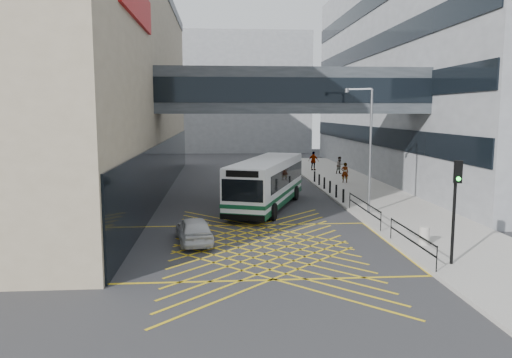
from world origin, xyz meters
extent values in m
plane|color=#333335|center=(0.00, 0.00, 0.00)|extent=(120.00, 120.00, 0.00)
cube|color=black|center=(-5.96, 16.00, 2.00)|extent=(0.10, 41.50, 4.00)
cube|color=#A30F10|center=(-5.92, 4.00, 11.50)|extent=(0.18, 9.00, 1.80)
cube|color=gray|center=(24.00, 24.00, 10.00)|extent=(24.00, 44.00, 20.00)
cube|color=black|center=(11.96, 24.00, 4.00)|extent=(0.10, 43.50, 1.60)
cube|color=black|center=(11.96, 24.00, 8.00)|extent=(0.10, 43.50, 1.60)
cube|color=black|center=(11.96, 24.00, 12.00)|extent=(0.10, 43.50, 1.60)
cube|color=black|center=(11.96, 24.00, 16.00)|extent=(0.10, 43.50, 1.60)
cube|color=gray|center=(-2.00, 60.00, 9.00)|extent=(28.00, 16.00, 18.00)
cube|color=#34393F|center=(3.00, 12.00, 7.50)|extent=(20.00, 4.00, 3.00)
cube|color=black|center=(3.00, 9.98, 7.50)|extent=(19.50, 0.06, 1.60)
cube|color=black|center=(3.00, 14.02, 7.50)|extent=(19.50, 0.06, 1.60)
cube|color=#ACA79E|center=(9.00, 15.00, 0.08)|extent=(6.00, 54.00, 0.16)
cube|color=gold|center=(0.00, 0.00, 0.00)|extent=(12.00, 9.00, 0.01)
cube|color=silver|center=(1.10, 9.38, 1.70)|extent=(6.02, 11.24, 2.71)
cube|color=#0D4526|center=(1.10, 9.38, 0.52)|extent=(6.07, 11.29, 0.34)
cube|color=#0D4526|center=(1.10, 9.38, 1.05)|extent=(6.09, 11.29, 0.22)
cube|color=black|center=(1.30, 9.95, 2.06)|extent=(5.61, 9.93, 1.05)
cube|color=black|center=(-0.72, 4.20, 1.95)|extent=(2.20, 0.84, 1.20)
cube|color=black|center=(-0.72, 4.18, 2.86)|extent=(1.72, 0.65, 0.35)
cube|color=silver|center=(1.10, 9.38, 3.07)|extent=(5.97, 11.13, 0.10)
cube|color=black|center=(-0.72, 4.18, 0.50)|extent=(2.40, 0.92, 0.30)
cube|color=black|center=(2.93, 14.58, 0.50)|extent=(2.40, 0.92, 0.30)
cylinder|color=black|center=(-1.28, 6.40, 0.50)|extent=(0.60, 1.04, 1.00)
cylinder|color=black|center=(1.10, 5.56, 0.50)|extent=(0.60, 1.04, 1.00)
cylinder|color=black|center=(0.98, 12.83, 0.50)|extent=(0.60, 1.04, 1.00)
cylinder|color=black|center=(3.36, 11.99, 0.50)|extent=(0.60, 1.04, 1.00)
imported|color=silver|center=(-3.14, 0.96, 0.65)|extent=(2.34, 4.28, 1.29)
imported|color=black|center=(1.14, 19.39, 0.67)|extent=(1.87, 4.33, 1.33)
imported|color=#94989C|center=(0.59, 19.78, 0.65)|extent=(2.23, 4.36, 1.30)
cylinder|color=black|center=(7.18, -3.56, 1.90)|extent=(0.14, 0.14, 3.48)
cube|color=black|center=(7.15, -3.79, 3.85)|extent=(0.31, 0.22, 0.87)
sphere|color=#19E533|center=(7.13, -3.89, 3.59)|extent=(0.19, 0.19, 0.16)
cylinder|color=slate|center=(6.92, 6.59, 3.80)|extent=(0.19, 0.19, 7.28)
cube|color=slate|center=(6.25, 6.89, 7.44)|extent=(1.36, 0.69, 0.09)
cylinder|color=slate|center=(5.59, 7.19, 7.36)|extent=(0.34, 0.34, 0.23)
cylinder|color=#ADA89E|center=(7.29, -0.63, 0.57)|extent=(0.48, 0.48, 0.82)
cube|color=black|center=(6.15, -2.00, 1.11)|extent=(0.05, 5.00, 0.05)
cube|color=black|center=(6.15, -2.00, 0.71)|extent=(0.05, 5.00, 0.05)
cube|color=black|center=(6.15, 5.00, 1.11)|extent=(0.05, 6.00, 0.05)
cube|color=black|center=(6.15, 5.00, 0.71)|extent=(0.05, 6.00, 0.05)
cylinder|color=black|center=(6.15, -4.50, 0.66)|extent=(0.04, 0.04, 1.00)
cylinder|color=black|center=(6.15, 0.50, 0.66)|extent=(0.04, 0.04, 1.00)
cylinder|color=black|center=(6.15, 2.00, 0.66)|extent=(0.04, 0.04, 1.00)
cylinder|color=black|center=(6.15, 8.00, 0.66)|extent=(0.04, 0.04, 1.00)
cylinder|color=black|center=(6.25, 10.00, 0.61)|extent=(0.14, 0.14, 0.90)
cylinder|color=black|center=(6.25, 12.00, 0.61)|extent=(0.14, 0.14, 0.90)
cylinder|color=black|center=(6.25, 14.00, 0.61)|extent=(0.14, 0.14, 0.90)
cylinder|color=black|center=(6.25, 16.00, 0.61)|extent=(0.14, 0.14, 0.90)
cylinder|color=black|center=(6.25, 18.00, 0.61)|extent=(0.14, 0.14, 0.90)
cylinder|color=black|center=(6.25, 20.00, 0.61)|extent=(0.14, 0.14, 0.90)
imported|color=gray|center=(8.72, 19.35, 1.01)|extent=(0.71, 0.54, 1.70)
imported|color=gray|center=(9.74, 25.29, 0.99)|extent=(0.93, 0.74, 1.66)
imported|color=gray|center=(7.75, 28.40, 1.12)|extent=(1.25, 1.09, 1.92)
camera|label=1|loc=(-1.94, -22.01, 6.11)|focal=35.00mm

